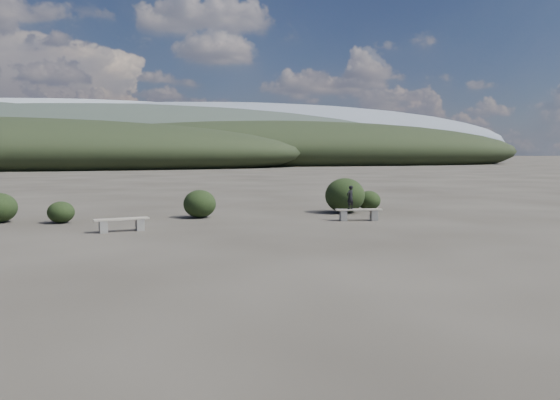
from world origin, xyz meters
name	(u,v)px	position (x,y,z in m)	size (l,w,h in m)	color
ground	(300,256)	(0.00, 0.00, 0.00)	(1200.00, 1200.00, 0.00)	#2F2B24
bench_left	(122,224)	(-4.22, 5.70, 0.26)	(1.78, 0.65, 0.44)	slate
bench_right	(359,214)	(4.42, 6.26, 0.27)	(1.80, 0.75, 0.44)	slate
seated_person	(350,197)	(4.10, 6.33, 0.89)	(0.33, 0.22, 0.90)	black
shrub_a	(61,212)	(-6.35, 8.65, 0.40)	(0.97, 0.97, 0.79)	black
shrub_b	(200,204)	(-1.24, 8.88, 0.55)	(1.29, 1.29, 1.11)	black
shrub_d	(345,195)	(5.00, 8.96, 0.75)	(1.71, 1.71, 1.49)	black
shrub_e	(369,200)	(6.47, 9.67, 0.44)	(1.05, 1.05, 0.88)	black
mountain_ridges	(115,140)	(-7.48, 339.06, 10.84)	(500.00, 400.00, 56.00)	black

